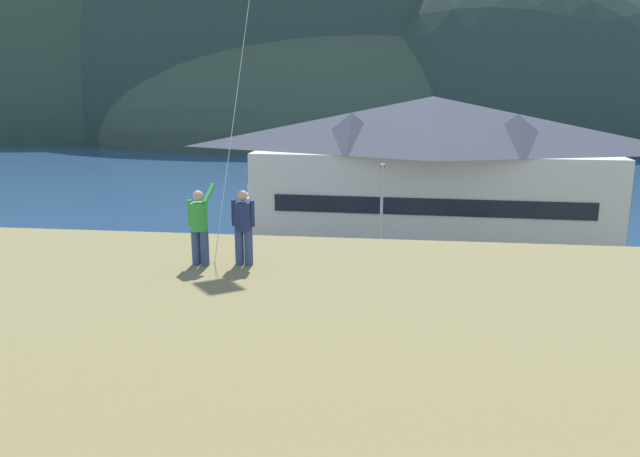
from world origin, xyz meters
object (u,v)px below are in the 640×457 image
harbor_lodge (430,171)px  parked_car_mid_row_center (326,350)px  moored_boat_wharfside (258,196)px  parked_car_back_row_right (632,320)px  parked_car_front_row_silver (96,350)px  person_companion (243,225)px  storage_shed_near_lot (11,275)px  parked_car_corner_spot (506,314)px  parking_light_pole (381,221)px  wharf_dock (285,208)px  parked_car_front_row_end (486,361)px  moored_boat_outer_mooring (321,208)px  person_kite_flyer (199,225)px  parked_car_front_row_red (270,292)px  parked_car_mid_row_far (352,307)px

harbor_lodge → parked_car_mid_row_center: bearing=-103.8°
moored_boat_wharfside → parked_car_back_row_right: size_ratio=1.56×
moored_boat_wharfside → parked_car_front_row_silver: 37.11m
parked_car_mid_row_center → person_companion: (-0.80, -9.46, 7.30)m
storage_shed_near_lot → moored_boat_wharfside: bearing=81.2°
parked_car_corner_spot → parking_light_pole: bearing=140.0°
wharf_dock → moored_boat_wharfside: (-3.40, 3.82, 0.37)m
parked_car_back_row_right → parked_car_front_row_end: (-7.14, -5.12, 0.00)m
parked_car_back_row_right → parking_light_pole: (-11.55, 5.13, 3.18)m
harbor_lodge → moored_boat_wharfside: bearing=135.3°
moored_boat_outer_mooring → parked_car_back_row_right: bearing=-55.8°
person_kite_flyer → parked_car_front_row_end: bearing=49.4°
moored_boat_outer_mooring → parked_car_mid_row_center: 30.80m
parking_light_pole → person_companion: person_companion is taller
moored_boat_wharfside → parked_car_back_row_right: 39.40m
wharf_dock → parked_car_front_row_silver: 33.28m
parked_car_mid_row_center → person_companion: 11.97m
storage_shed_near_lot → parked_car_front_row_red: size_ratio=1.92×
storage_shed_near_lot → parked_car_corner_spot: bearing=2.9°
moored_boat_outer_mooring → person_companion: 40.84m
wharf_dock → parked_car_mid_row_center: bearing=-76.8°
parked_car_corner_spot → person_kite_flyer: person_kite_flyer is taller
parked_car_front_row_red → person_companion: bearing=-80.0°
parked_car_mid_row_far → person_kite_flyer: 16.53m
parked_car_corner_spot → person_companion: person_companion is taller
parked_car_back_row_right → parked_car_mid_row_center: 14.30m
parked_car_back_row_right → parking_light_pole: parking_light_pole is taller
parked_car_front_row_red → person_companion: (2.87, -16.25, 7.30)m
moored_boat_outer_mooring → parking_light_pole: parking_light_pole is taller
parked_car_front_row_end → parked_car_mid_row_center: (-6.28, 0.19, 0.00)m
harbor_lodge → parked_car_mid_row_far: size_ratio=5.95×
parked_car_front_row_red → parked_car_front_row_end: 12.16m
moored_boat_outer_mooring → parked_car_front_row_end: moored_boat_outer_mooring is taller
storage_shed_near_lot → parked_car_mid_row_center: (15.91, -3.79, -1.38)m
harbor_lodge → parked_car_front_row_red: (-8.61, -13.38, -4.60)m
parked_car_corner_spot → person_companion: (-8.68, -14.46, 7.30)m
parked_car_back_row_right → parked_car_front_row_red: bearing=173.8°
parked_car_mid_row_center → parking_light_pole: size_ratio=0.60×
wharf_dock → person_kite_flyer: 42.83m
moored_boat_outer_mooring → parked_car_front_row_end: 32.41m
harbor_lodge → parked_car_front_row_red: bearing=-122.8°
parked_car_front_row_end → parked_car_corner_spot: size_ratio=1.00×
storage_shed_near_lot → parking_light_pole: size_ratio=1.14×
parked_car_front_row_red → parking_light_pole: (5.54, 3.26, 3.18)m
parked_car_front_row_red → person_kite_flyer: bearing=-83.5°
parked_car_mid_row_center → moored_boat_wharfside: bearing=107.0°
parked_car_corner_spot → parking_light_pole: (-6.01, 5.05, 3.18)m
parked_car_mid_row_far → person_kite_flyer: (-2.47, -14.62, 7.31)m
moored_boat_wharfside → person_companion: 47.09m
parking_light_pole → person_companion: size_ratio=4.14×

